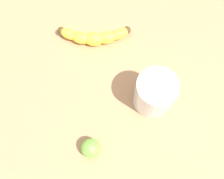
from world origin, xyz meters
The scene contains 4 objects.
wooden_tabletop centered at (0.00, 0.00, 1.50)cm, with size 120.00×120.00×3.00cm, color tan.
banana centered at (-6.72, 10.77, 4.90)cm, with size 19.64×8.01×3.81cm.
smoothie_glass centered at (10.86, -3.74, 7.96)cm, with size 9.29×9.29×9.96cm.
lime_fruit centered at (-1.26, -18.26, 5.21)cm, with size 4.43×4.43×4.43cm, color #75C142.
Camera 1 is at (4.65, -24.07, 59.76)cm, focal length 38.24 mm.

